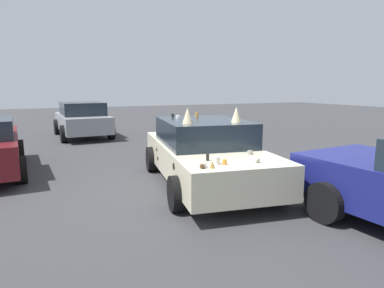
% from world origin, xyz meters
% --- Properties ---
extents(ground_plane, '(60.00, 60.00, 0.00)m').
position_xyz_m(ground_plane, '(0.00, 0.00, 0.00)').
color(ground_plane, '#38383A').
extents(art_car_decorated, '(4.78, 2.63, 1.69)m').
position_xyz_m(art_car_decorated, '(0.03, -0.00, 0.70)').
color(art_car_decorated, beige).
rests_on(art_car_decorated, ground).
extents(parked_sedan_near_right, '(4.20, 2.15, 1.46)m').
position_xyz_m(parked_sedan_near_right, '(8.34, 1.55, 0.74)').
color(parked_sedan_near_right, gray).
rests_on(parked_sedan_near_right, ground).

